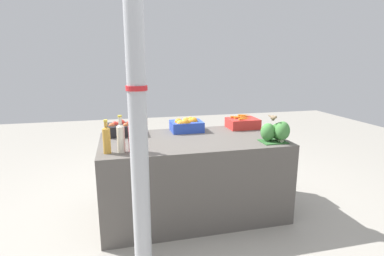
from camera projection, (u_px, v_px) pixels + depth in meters
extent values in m
plane|color=gray|center=(192.00, 211.00, 2.95)|extent=(10.00, 10.00, 0.00)
cube|color=#56514C|center=(192.00, 176.00, 2.87)|extent=(1.68, 0.90, 0.74)
cylinder|color=#B7BABF|center=(137.00, 107.00, 1.84)|extent=(0.12, 0.12, 2.35)
cylinder|color=red|center=(137.00, 88.00, 1.81)|extent=(0.13, 0.13, 0.03)
cube|color=black|center=(124.00, 129.00, 2.92)|extent=(0.32, 0.25, 0.10)
sphere|color=red|center=(130.00, 124.00, 2.97)|extent=(0.07, 0.07, 0.07)
sphere|color=red|center=(115.00, 125.00, 2.90)|extent=(0.07, 0.07, 0.07)
sphere|color=#BC562D|center=(135.00, 123.00, 2.98)|extent=(0.06, 0.06, 0.06)
sphere|color=red|center=(121.00, 123.00, 2.97)|extent=(0.08, 0.08, 0.08)
sphere|color=#BC562D|center=(112.00, 126.00, 2.85)|extent=(0.06, 0.06, 0.06)
sphere|color=#BC562D|center=(133.00, 123.00, 2.97)|extent=(0.07, 0.07, 0.07)
sphere|color=#BC562D|center=(126.00, 126.00, 2.86)|extent=(0.06, 0.06, 0.06)
sphere|color=#BC562D|center=(135.00, 125.00, 2.92)|extent=(0.07, 0.07, 0.07)
sphere|color=red|center=(133.00, 123.00, 3.01)|extent=(0.07, 0.07, 0.07)
cube|color=#2847B7|center=(187.00, 126.00, 3.06)|extent=(0.32, 0.25, 0.10)
sphere|color=orange|center=(194.00, 121.00, 3.06)|extent=(0.08, 0.08, 0.08)
sphere|color=orange|center=(185.00, 123.00, 2.98)|extent=(0.09, 0.09, 0.09)
sphere|color=orange|center=(191.00, 122.00, 3.05)|extent=(0.08, 0.08, 0.08)
sphere|color=orange|center=(187.00, 123.00, 3.05)|extent=(0.07, 0.07, 0.07)
sphere|color=orange|center=(191.00, 121.00, 3.12)|extent=(0.08, 0.08, 0.08)
sphere|color=orange|center=(180.00, 124.00, 2.96)|extent=(0.08, 0.08, 0.08)
sphere|color=orange|center=(186.00, 121.00, 3.09)|extent=(0.08, 0.08, 0.08)
sphere|color=orange|center=(186.00, 124.00, 2.99)|extent=(0.08, 0.08, 0.08)
sphere|color=orange|center=(178.00, 122.00, 3.01)|extent=(0.08, 0.08, 0.08)
cube|color=red|center=(243.00, 123.00, 3.21)|extent=(0.32, 0.25, 0.10)
cone|color=orange|center=(237.00, 117.00, 3.21)|extent=(0.15, 0.05, 0.02)
cone|color=orange|center=(241.00, 117.00, 3.22)|extent=(0.17, 0.06, 0.02)
cone|color=orange|center=(246.00, 118.00, 3.18)|extent=(0.12, 0.04, 0.02)
cone|color=orange|center=(245.00, 119.00, 3.10)|extent=(0.13, 0.03, 0.02)
cone|color=orange|center=(244.00, 115.00, 3.29)|extent=(0.15, 0.04, 0.03)
cone|color=orange|center=(246.00, 116.00, 3.28)|extent=(0.16, 0.06, 0.02)
cube|color=#2D602D|center=(273.00, 142.00, 2.67)|extent=(0.22, 0.18, 0.01)
ellipsoid|color=#427F3D|center=(282.00, 131.00, 2.61)|extent=(0.13, 0.13, 0.17)
cylinder|color=#B2C693|center=(282.00, 141.00, 2.63)|extent=(0.03, 0.03, 0.02)
ellipsoid|color=#387033|center=(280.00, 131.00, 2.65)|extent=(0.13, 0.13, 0.16)
cylinder|color=#B2C693|center=(280.00, 140.00, 2.67)|extent=(0.03, 0.03, 0.02)
ellipsoid|color=#387033|center=(278.00, 131.00, 2.69)|extent=(0.13, 0.13, 0.14)
cylinder|color=#B2C693|center=(277.00, 139.00, 2.71)|extent=(0.03, 0.03, 0.02)
ellipsoid|color=#2D602D|center=(278.00, 131.00, 2.69)|extent=(0.12, 0.12, 0.15)
cylinder|color=#B2C693|center=(278.00, 139.00, 2.71)|extent=(0.03, 0.03, 0.02)
ellipsoid|color=#427F3D|center=(268.00, 132.00, 2.66)|extent=(0.13, 0.13, 0.16)
cylinder|color=#B2C693|center=(267.00, 139.00, 2.68)|extent=(0.03, 0.03, 0.02)
cylinder|color=gold|center=(107.00, 141.00, 2.33)|extent=(0.06, 0.06, 0.20)
cone|color=gold|center=(106.00, 128.00, 2.30)|extent=(0.06, 0.06, 0.02)
cylinder|color=gold|center=(106.00, 124.00, 2.30)|extent=(0.03, 0.03, 0.04)
cylinder|color=gold|center=(105.00, 121.00, 2.29)|extent=(0.03, 0.03, 0.01)
cylinder|color=beige|center=(121.00, 140.00, 2.35)|extent=(0.06, 0.06, 0.21)
cone|color=beige|center=(120.00, 125.00, 2.33)|extent=(0.06, 0.06, 0.03)
cylinder|color=beige|center=(120.00, 120.00, 2.32)|extent=(0.03, 0.03, 0.05)
cylinder|color=gold|center=(120.00, 116.00, 2.31)|extent=(0.03, 0.03, 0.01)
cylinder|color=#B2333D|center=(133.00, 139.00, 2.37)|extent=(0.08, 0.08, 0.21)
cone|color=#B2333D|center=(133.00, 125.00, 2.35)|extent=(0.08, 0.08, 0.02)
cylinder|color=#B2333D|center=(133.00, 122.00, 2.34)|extent=(0.03, 0.03, 0.04)
cylinder|color=gold|center=(132.00, 118.00, 2.34)|extent=(0.04, 0.04, 0.01)
cube|color=#4C3D2D|center=(273.00, 120.00, 2.64)|extent=(0.02, 0.02, 0.01)
ellipsoid|color=#7A664C|center=(273.00, 118.00, 2.63)|extent=(0.04, 0.07, 0.04)
sphere|color=#897556|center=(276.00, 117.00, 2.59)|extent=(0.03, 0.03, 0.03)
cone|color=#4C3D28|center=(276.00, 117.00, 2.58)|extent=(0.01, 0.01, 0.01)
cube|color=#7A664C|center=(270.00, 116.00, 2.68)|extent=(0.02, 0.04, 0.01)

